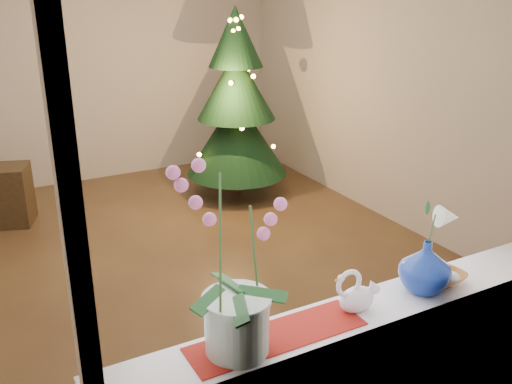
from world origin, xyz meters
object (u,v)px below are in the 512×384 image
blue_vase (426,263)px  swan (357,290)px  xmas_tree (236,104)px  paperweight (452,279)px  orchid_pot (236,259)px  amber_dish (441,278)px

blue_vase → swan: bearing=178.0°
xmas_tree → swan: bearing=-109.6°
swan → paperweight: size_ratio=3.05×
orchid_pot → amber_dish: orchid_pot is taller
orchid_pot → xmas_tree: size_ratio=0.38×
blue_vase → amber_dish: (0.12, 0.02, -0.11)m
orchid_pot → blue_vase: (0.89, -0.00, -0.23)m
blue_vase → xmas_tree: (0.95, 3.66, -0.08)m
swan → amber_dish: swan is taller
blue_vase → xmas_tree: bearing=75.5°
blue_vase → xmas_tree: xmas_tree is taller
orchid_pot → paperweight: size_ratio=10.38×
orchid_pot → swan: 0.61m
swan → paperweight: (0.48, -0.05, -0.06)m
swan → blue_vase: blue_vase is taller
orchid_pot → xmas_tree: bearing=63.3°
amber_dish → xmas_tree: bearing=77.2°
orchid_pot → amber_dish: 1.07m
swan → blue_vase: 0.35m
swan → paperweight: swan is taller
blue_vase → paperweight: bearing=-15.2°
orchid_pot → amber_dish: bearing=0.7°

